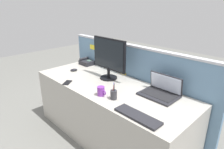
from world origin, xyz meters
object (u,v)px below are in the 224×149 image
object	(u,v)px
laptop	(161,91)
keyboard_main	(137,116)
coffee_mug	(101,91)
pen_cup	(114,95)
computer_mouse_right_hand	(74,70)
cell_phone_black_slab	(67,83)
desktop_monitor	(109,57)
desk_phone	(87,62)

from	to	relation	value
laptop	keyboard_main	distance (m)	0.52
laptop	coffee_mug	size ratio (longest dim) A/B	3.25
pen_cup	coffee_mug	world-z (taller)	pen_cup
keyboard_main	pen_cup	bearing A→B (deg)	167.53
computer_mouse_right_hand	keyboard_main	bearing A→B (deg)	9.28
cell_phone_black_slab	pen_cup	bearing A→B (deg)	-25.52
computer_mouse_right_hand	pen_cup	bearing A→B (deg)	9.90
desktop_monitor	computer_mouse_right_hand	world-z (taller)	desktop_monitor
desk_phone	coffee_mug	xyz separation A→B (m)	(0.95, -0.54, 0.01)
desktop_monitor	coffee_mug	bearing A→B (deg)	-53.13
computer_mouse_right_hand	coffee_mug	xyz separation A→B (m)	(0.83, -0.23, 0.03)
pen_cup	coffee_mug	bearing A→B (deg)	-166.64
cell_phone_black_slab	laptop	bearing A→B (deg)	-5.83
keyboard_main	computer_mouse_right_hand	size ratio (longest dim) A/B	4.33
keyboard_main	cell_phone_black_slab	size ratio (longest dim) A/B	3.17
desktop_monitor	cell_phone_black_slab	xyz separation A→B (m)	(-0.23, -0.47, -0.28)
desk_phone	keyboard_main	xyz separation A→B (m)	(1.48, -0.59, -0.02)
desktop_monitor	cell_phone_black_slab	world-z (taller)	desktop_monitor
keyboard_main	desktop_monitor	bearing A→B (deg)	152.16
desktop_monitor	pen_cup	bearing A→B (deg)	-38.75
desk_phone	pen_cup	distance (m)	1.21
desktop_monitor	desk_phone	distance (m)	0.72
pen_cup	laptop	bearing A→B (deg)	56.37
keyboard_main	coffee_mug	bearing A→B (deg)	175.03
desktop_monitor	desk_phone	size ratio (longest dim) A/B	2.51
laptop	coffee_mug	bearing A→B (deg)	-133.36
desktop_monitor	desk_phone	bearing A→B (deg)	167.46
laptop	desk_phone	world-z (taller)	laptop
computer_mouse_right_hand	coffee_mug	world-z (taller)	coffee_mug
pen_cup	cell_phone_black_slab	size ratio (longest dim) A/B	1.32
keyboard_main	pen_cup	size ratio (longest dim) A/B	2.40
desktop_monitor	laptop	distance (m)	0.77
desk_phone	keyboard_main	size ratio (longest dim) A/B	0.49
desk_phone	pen_cup	world-z (taller)	pen_cup
keyboard_main	coffee_mug	world-z (taller)	coffee_mug
desktop_monitor	desk_phone	xyz separation A→B (m)	(-0.66, 0.15, -0.25)
desk_phone	computer_mouse_right_hand	distance (m)	0.34
coffee_mug	computer_mouse_right_hand	bearing A→B (deg)	164.90
laptop	desk_phone	bearing A→B (deg)	176.47
keyboard_main	cell_phone_black_slab	world-z (taller)	keyboard_main
coffee_mug	laptop	bearing A→B (deg)	46.64
laptop	computer_mouse_right_hand	size ratio (longest dim) A/B	3.77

